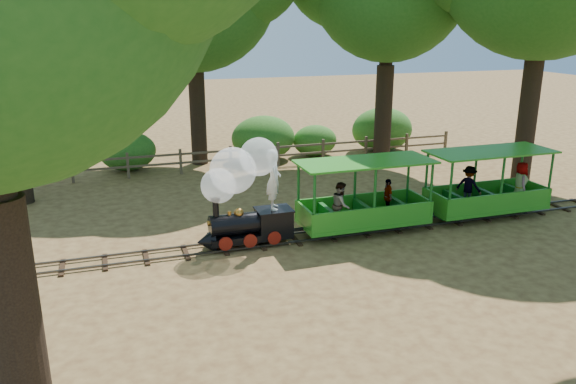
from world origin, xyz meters
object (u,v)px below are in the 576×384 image
object	(u,v)px
carriage_front	(362,206)
locomotive	(242,186)
carriage_rear	(488,190)
fence	(255,154)

from	to	relation	value
carriage_front	locomotive	bearing A→B (deg)	177.87
carriage_rear	fence	xyz separation A→B (m)	(-5.22, 8.01, -0.26)
carriage_front	carriage_rear	distance (m)	4.25
carriage_front	fence	size ratio (longest dim) A/B	0.21
locomotive	carriage_rear	size ratio (longest dim) A/B	0.78
carriage_front	fence	world-z (taller)	carriage_front
locomotive	carriage_front	world-z (taller)	locomotive
carriage_rear	locomotive	bearing A→B (deg)	179.38
fence	locomotive	bearing A→B (deg)	-107.06
carriage_rear	fence	world-z (taller)	carriage_rear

